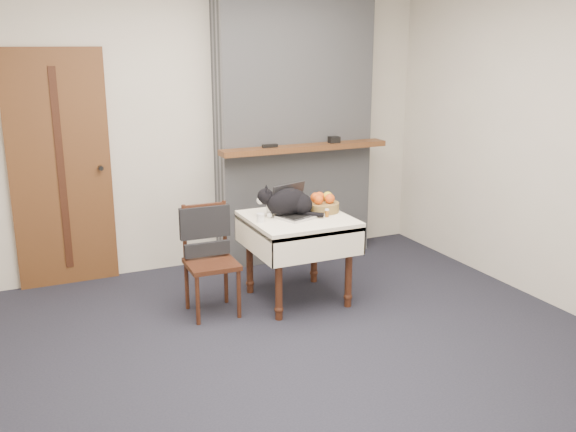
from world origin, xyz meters
The scene contains 12 objects.
ground centered at (0.00, 0.00, 0.00)m, with size 4.50×4.50×0.00m, color black.
room_shell centered at (0.00, 0.46, 1.76)m, with size 4.52×4.01×2.61m.
door centered at (-1.20, 1.97, 1.00)m, with size 0.82×0.10×2.00m.
chimney centered at (0.90, 1.85, 1.30)m, with size 1.62×0.48×2.60m.
side_table centered at (0.44, 0.80, 0.59)m, with size 0.78×0.78×0.70m.
laptop centered at (0.43, 0.84, 0.76)m, with size 0.41×0.38×0.25m.
cat centered at (0.39, 0.85, 0.81)m, with size 0.48×0.35×0.25m.
cream_jar centered at (0.11, 0.78, 0.73)m, with size 0.06×0.06×0.07m, color white.
pill_bottle centered at (0.65, 0.70, 0.73)m, with size 0.03×0.03×0.07m.
fruit_basket centered at (0.69, 0.86, 0.76)m, with size 0.27×0.27×0.15m.
desk_clutter centered at (0.62, 0.85, 0.70)m, with size 0.13×0.01×0.01m, color black.
chair centered at (-0.27, 0.91, 0.54)m, with size 0.39×0.38×0.85m.
Camera 1 is at (-1.66, -3.61, 2.05)m, focal length 40.00 mm.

